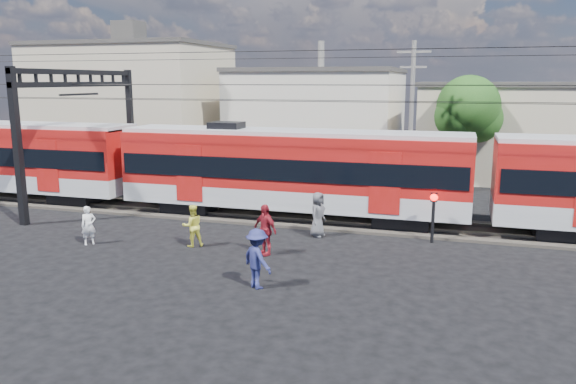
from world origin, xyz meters
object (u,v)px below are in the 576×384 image
(commuter_train, at_px, (296,169))
(pedestrian_a, at_px, (89,225))
(pedestrian_c, at_px, (257,259))
(crossing_signal, at_px, (433,208))

(commuter_train, height_order, pedestrian_a, commuter_train)
(commuter_train, distance_m, pedestrian_c, 9.06)
(commuter_train, bearing_deg, crossing_signal, -18.65)
(pedestrian_c, bearing_deg, pedestrian_a, 16.63)
(commuter_train, bearing_deg, pedestrian_c, -81.65)
(pedestrian_a, distance_m, pedestrian_c, 8.42)
(pedestrian_a, relative_size, pedestrian_c, 0.81)
(pedestrian_c, bearing_deg, crossing_signal, -92.30)
(commuter_train, distance_m, crossing_signal, 6.72)
(commuter_train, bearing_deg, pedestrian_a, -136.91)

